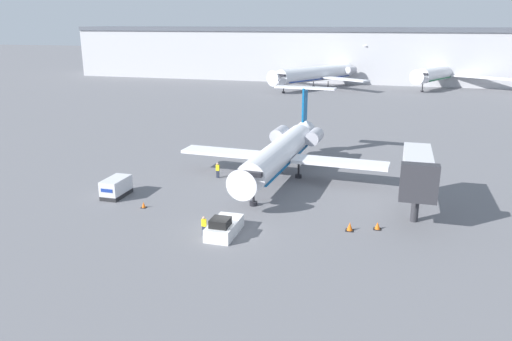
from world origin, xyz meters
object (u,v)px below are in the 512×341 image
object	(u,v)px
worker_by_wing	(218,170)
airplane_parked_far_right	(446,72)
airplane_main	(281,151)
pushback_tug	(224,227)
traffic_cone_right	(350,227)
airplane_parked_far_left	(318,74)
worker_near_tug	(204,225)
traffic_cone_left	(144,205)
jet_bridge	(418,170)
luggage_cart	(116,187)
traffic_cone_mid	(377,226)

from	to	relation	value
worker_by_wing	airplane_parked_far_right	bearing A→B (deg)	71.62
airplane_main	pushback_tug	xyz separation A→B (m)	(-1.05, -17.49, -2.52)
traffic_cone_right	airplane_parked_far_left	xyz separation A→B (m)	(-18.03, 96.81, 3.65)
worker_near_tug	traffic_cone_left	bearing A→B (deg)	151.23
worker_near_tug	jet_bridge	size ratio (longest dim) A/B	0.16
airplane_parked_far_left	traffic_cone_left	bearing A→B (deg)	-91.36
worker_by_wing	airplane_parked_far_right	xyz separation A→B (m)	(32.57, 98.03, 3.15)
luggage_cart	jet_bridge	world-z (taller)	jet_bridge
airplane_parked_far_right	jet_bridge	xyz separation A→B (m)	(-10.43, -103.90, 0.30)
traffic_cone_right	traffic_cone_mid	world-z (taller)	traffic_cone_right
airplane_parked_far_right	traffic_cone_mid	bearing A→B (deg)	-97.15
pushback_tug	jet_bridge	bearing A→B (deg)	30.54
jet_bridge	airplane_parked_far_left	bearing A→B (deg)	104.50
pushback_tug	luggage_cart	distance (m)	15.57
traffic_cone_right	airplane_parked_far_right	xyz separation A→B (m)	(15.97, 109.54, 3.77)
traffic_cone_mid	airplane_parked_far_left	distance (m)	98.06
pushback_tug	airplane_parked_far_right	size ratio (longest dim) A/B	0.12
pushback_tug	airplane_parked_far_right	distance (m)	116.44
pushback_tug	airplane_parked_far_left	world-z (taller)	airplane_parked_far_left
luggage_cart	airplane_parked_far_right	xyz separation A→B (m)	(40.69, 107.08, 3.15)
traffic_cone_right	airplane_parked_far_left	bearing A→B (deg)	100.55
luggage_cart	worker_near_tug	bearing A→B (deg)	-28.37
luggage_cart	traffic_cone_mid	xyz separation A→B (m)	(27.08, -1.49, -0.67)
worker_near_tug	airplane_parked_far_right	distance (m)	117.35
traffic_cone_mid	airplane_parked_far_right	bearing A→B (deg)	82.85
airplane_main	jet_bridge	distance (m)	17.03
luggage_cart	airplane_parked_far_right	world-z (taller)	airplane_parked_far_right
worker_near_tug	airplane_parked_far_left	bearing A→B (deg)	93.35
traffic_cone_right	airplane_parked_far_right	world-z (taller)	airplane_parked_far_right
traffic_cone_mid	airplane_parked_far_right	size ratio (longest dim) A/B	0.02
pushback_tug	jet_bridge	world-z (taller)	jet_bridge
airplane_parked_far_left	airplane_parked_far_right	bearing A→B (deg)	20.52
worker_near_tug	worker_by_wing	world-z (taller)	worker_by_wing
worker_by_wing	traffic_cone_mid	world-z (taller)	worker_by_wing
traffic_cone_left	traffic_cone_mid	distance (m)	22.71
pushback_tug	traffic_cone_mid	bearing A→B (deg)	20.43
luggage_cart	airplane_parked_far_right	distance (m)	114.59
worker_by_wing	traffic_cone_right	size ratio (longest dim) A/B	2.39
traffic_cone_left	traffic_cone_mid	world-z (taller)	traffic_cone_mid
luggage_cart	traffic_cone_left	distance (m)	4.99
worker_near_tug	traffic_cone_right	xyz separation A→B (m)	(12.11, 4.35, -0.51)
worker_by_wing	jet_bridge	xyz separation A→B (m)	(22.14, -5.87, 3.45)
worker_by_wing	worker_near_tug	bearing A→B (deg)	-74.21
worker_near_tug	airplane_parked_far_right	size ratio (longest dim) A/B	0.05
jet_bridge	luggage_cart	bearing A→B (deg)	-174.00
worker_near_tug	airplane_parked_far_left	size ratio (longest dim) A/B	0.05
worker_near_tug	worker_by_wing	size ratio (longest dim) A/B	0.91
traffic_cone_left	luggage_cart	bearing A→B (deg)	152.40
airplane_parked_far_right	jet_bridge	size ratio (longest dim) A/B	3.56
luggage_cart	jet_bridge	xyz separation A→B (m)	(30.26, 3.18, 3.45)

